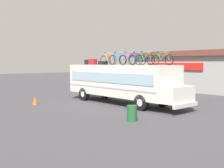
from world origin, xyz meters
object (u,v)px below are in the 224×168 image
Objects in this scene: luggage_bag_1 at (88,62)px; rooftop_bicycle_6 at (162,59)px; luggage_bag_2 at (93,62)px; luggage_bag_3 at (103,63)px; traffic_cone at (35,100)px; rooftop_bicycle_2 at (118,59)px; rooftop_bicycle_4 at (137,59)px; rooftop_bicycle_5 at (145,59)px; trash_bin at (132,113)px; rooftop_bicycle_1 at (108,60)px; bus at (121,81)px; rooftop_bicycle_3 at (128,59)px.

rooftop_bicycle_6 is (7.44, 0.31, 0.15)m from luggage_bag_1.
rooftop_bicycle_6 reaches higher than luggage_bag_1.
luggage_bag_2 is at bearing -5.54° from luggage_bag_1.
luggage_bag_1 is 0.76× the size of luggage_bag_3.
rooftop_bicycle_6 is 2.86× the size of traffic_cone.
rooftop_bicycle_2 is 1.02× the size of rooftop_bicycle_6.
luggage_bag_3 is at bearing -179.03° from rooftop_bicycle_6.
rooftop_bicycle_2 is at bearing 3.21° from luggage_bag_1.
rooftop_bicycle_4 is 7.69m from traffic_cone.
rooftop_bicycle_4 is 1.05m from rooftop_bicycle_5.
rooftop_bicycle_4 is 5.64m from trash_bin.
luggage_bag_1 is 5.59m from traffic_cone.
rooftop_bicycle_2 is (0.95, 0.18, 0.01)m from rooftop_bicycle_1.
bus is at bearing 2.12° from luggage_bag_2.
bus is at bearing -175.46° from rooftop_bicycle_6.
traffic_cone is at bearing -171.03° from trash_bin.
rooftop_bicycle_3 is 2.93m from rooftop_bicycle_6.
luggage_bag_2 reaches higher than trash_bin.
rooftop_bicycle_2 is (1.73, -0.02, 0.26)m from luggage_bag_3.
rooftop_bicycle_4 reaches higher than rooftop_bicycle_5.
traffic_cone is (-7.05, -5.19, -2.85)m from rooftop_bicycle_6.
rooftop_bicycle_6 is at bearing 36.36° from traffic_cone.
luggage_bag_3 is 0.37× the size of rooftop_bicycle_5.
rooftop_bicycle_4 reaches higher than luggage_bag_2.
rooftop_bicycle_4 is (4.63, 0.23, 0.15)m from luggage_bag_2.
bus is 14.50× the size of luggage_bag_2.
rooftop_bicycle_2 reaches higher than rooftop_bicycle_1.
luggage_bag_1 is 9.71m from trash_bin.
traffic_cone is (0.39, -4.88, -2.70)m from luggage_bag_1.
luggage_bag_1 is at bearing 178.49° from rooftop_bicycle_5.
bus reaches higher than trash_bin.
luggage_bag_3 is 2.78m from rooftop_bicycle_3.
rooftop_bicycle_3 is at bearing 2.95° from luggage_bag_1.
rooftop_bicycle_2 is 1.03× the size of rooftop_bicycle_3.
rooftop_bicycle_1 is 6.07m from traffic_cone.
luggage_bag_3 is 0.78× the size of trash_bin.
rooftop_bicycle_5 is (1.00, -0.32, -0.00)m from rooftop_bicycle_4.
traffic_cone is at bearing -113.60° from rooftop_bicycle_1.
bus is 4.21m from luggage_bag_1.
luggage_bag_2 is 0.43× the size of rooftop_bicycle_4.
luggage_bag_3 is at bearing 175.47° from bus.
traffic_cone is at bearing -121.29° from rooftop_bicycle_2.
rooftop_bicycle_3 reaches higher than luggage_bag_1.
rooftop_bicycle_1 reaches higher than rooftop_bicycle_4.
luggage_bag_1 is 4.52m from rooftop_bicycle_3.
rooftop_bicycle_3 reaches higher than rooftop_bicycle_5.
rooftop_bicycle_1 is 1.02× the size of rooftop_bicycle_4.
rooftop_bicycle_3 is (2.77, 0.01, 0.25)m from luggage_bag_3.
rooftop_bicycle_2 reaches higher than luggage_bag_2.
rooftop_bicycle_3 reaches higher than bus.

